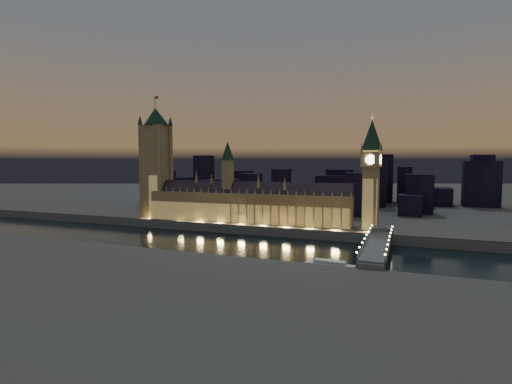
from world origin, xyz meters
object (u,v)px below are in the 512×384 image
(victoria_tower, at_px, (156,157))
(elizabeth_tower, at_px, (371,165))
(palace_of_westminster, at_px, (246,203))
(river_boat, at_px, (330,265))
(westminster_bridge, at_px, (378,248))

(victoria_tower, xyz_separation_m, elizabeth_tower, (218.00, -0.01, -6.69))
(palace_of_westminster, height_order, river_boat, palace_of_westminster)
(elizabeth_tower, bearing_deg, westminster_bridge, -80.24)
(victoria_tower, xyz_separation_m, river_boat, (202.96, -105.22, -68.99))
(victoria_tower, relative_size, westminster_bridge, 1.11)
(victoria_tower, relative_size, river_boat, 3.24)
(palace_of_westminster, bearing_deg, victoria_tower, 179.90)
(elizabeth_tower, relative_size, river_boat, 2.58)
(victoria_tower, bearing_deg, palace_of_westminster, -0.10)
(elizabeth_tower, bearing_deg, palace_of_westminster, -179.92)
(victoria_tower, bearing_deg, river_boat, -27.40)
(palace_of_westminster, distance_m, westminster_bridge, 144.54)
(elizabeth_tower, distance_m, westminster_bridge, 88.03)
(palace_of_westminster, relative_size, westminster_bridge, 1.79)
(elizabeth_tower, relative_size, westminster_bridge, 0.89)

